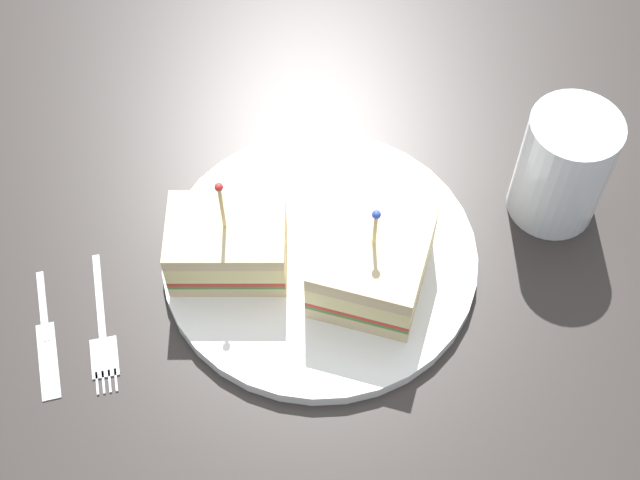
{
  "coord_description": "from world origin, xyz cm",
  "views": [
    {
      "loc": [
        -41.03,
        -10.06,
        66.73
      ],
      "look_at": [
        0.0,
        0.0,
        3.28
      ],
      "focal_mm": 50.83,
      "sensor_mm": 36.0,
      "label": 1
    }
  ],
  "objects_px": {
    "sandwich_half_back": "(372,262)",
    "fork": "(103,337)",
    "sandwich_half_front": "(227,244)",
    "knife": "(46,340)",
    "plate": "(320,257)",
    "drink_glass": "(561,172)"
  },
  "relations": [
    {
      "from": "fork",
      "to": "knife",
      "type": "distance_m",
      "value": 0.05
    },
    {
      "from": "plate",
      "to": "fork",
      "type": "bearing_deg",
      "value": 126.67
    },
    {
      "from": "drink_glass",
      "to": "fork",
      "type": "relative_size",
      "value": 0.89
    },
    {
      "from": "plate",
      "to": "sandwich_half_back",
      "type": "relative_size",
      "value": 2.64
    },
    {
      "from": "sandwich_half_front",
      "to": "fork",
      "type": "relative_size",
      "value": 0.89
    },
    {
      "from": "sandwich_half_front",
      "to": "fork",
      "type": "distance_m",
      "value": 0.13
    },
    {
      "from": "sandwich_half_front",
      "to": "fork",
      "type": "height_order",
      "value": "sandwich_half_front"
    },
    {
      "from": "fork",
      "to": "drink_glass",
      "type": "bearing_deg",
      "value": -56.92
    },
    {
      "from": "sandwich_half_front",
      "to": "sandwich_half_back",
      "type": "distance_m",
      "value": 0.12
    },
    {
      "from": "sandwich_half_back",
      "to": "fork",
      "type": "height_order",
      "value": "sandwich_half_back"
    },
    {
      "from": "sandwich_half_front",
      "to": "drink_glass",
      "type": "bearing_deg",
      "value": -62.77
    },
    {
      "from": "sandwich_half_back",
      "to": "knife",
      "type": "distance_m",
      "value": 0.28
    },
    {
      "from": "plate",
      "to": "fork",
      "type": "distance_m",
      "value": 0.19
    },
    {
      "from": "drink_glass",
      "to": "fork",
      "type": "height_order",
      "value": "drink_glass"
    },
    {
      "from": "sandwich_half_back",
      "to": "fork",
      "type": "xyz_separation_m",
      "value": [
        -0.1,
        0.2,
        -0.04
      ]
    },
    {
      "from": "fork",
      "to": "knife",
      "type": "xyz_separation_m",
      "value": [
        -0.01,
        0.04,
        0.0
      ]
    },
    {
      "from": "plate",
      "to": "sandwich_half_back",
      "type": "height_order",
      "value": "sandwich_half_back"
    },
    {
      "from": "drink_glass",
      "to": "sandwich_half_back",
      "type": "bearing_deg",
      "value": 131.56
    },
    {
      "from": "plate",
      "to": "fork",
      "type": "xyz_separation_m",
      "value": [
        -0.12,
        0.16,
        -0.0
      ]
    },
    {
      "from": "plate",
      "to": "sandwich_half_front",
      "type": "relative_size",
      "value": 2.44
    },
    {
      "from": "knife",
      "to": "plate",
      "type": "bearing_deg",
      "value": -57.08
    },
    {
      "from": "sandwich_half_front",
      "to": "sandwich_half_back",
      "type": "height_order",
      "value": "sandwich_half_front"
    }
  ]
}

